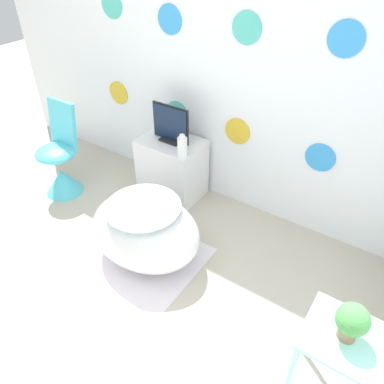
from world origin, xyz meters
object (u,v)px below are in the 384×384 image
Objects in this scene: potted_plant_left at (352,321)px; tv at (171,126)px; bathtub at (145,230)px; vase at (182,146)px; chair at (61,166)px.

tv is at bearing 150.19° from potted_plant_left.
vase reaches higher than bathtub.
vase is (-0.09, 0.63, 0.39)m from bathtub.
chair reaches higher than vase.
tv reaches higher than bathtub.
bathtub is 0.95m from tv.
vase is at bearing 98.51° from bathtub.
chair reaches higher than potted_plant_left.
chair is at bearing -147.85° from tv.
bathtub is at bearing -67.74° from tv.
bathtub is 1.22m from chair.
potted_plant_left is at bearing -10.17° from chair.
chair reaches higher than bathtub.
vase is (1.10, 0.41, 0.37)m from chair.
bathtub is at bearing 169.86° from potted_plant_left.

